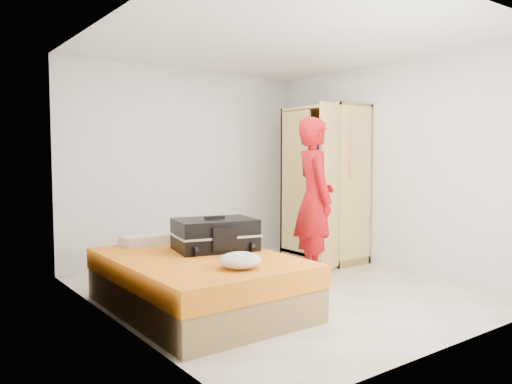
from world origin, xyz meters
TOP-DOWN VIEW (x-y plane):
  - room at (0.00, 0.00)m, footprint 4.00×4.02m
  - bed at (-1.05, -0.08)m, footprint 1.42×2.02m
  - wardrobe at (1.45, 0.84)m, footprint 1.13×1.42m
  - person at (0.60, 0.12)m, footprint 0.68×0.80m
  - suitcase at (-0.76, 0.10)m, footprint 0.89×0.73m
  - round_cushion at (-1.03, -0.73)m, footprint 0.35×0.35m
  - pillow at (-1.17, 0.77)m, footprint 0.57×0.31m

SIDE VIEW (x-z plane):
  - bed at x=-1.05m, z-range 0.00..0.50m
  - pillow at x=-1.17m, z-range 0.50..0.60m
  - round_cushion at x=-1.03m, z-range 0.50..0.63m
  - suitcase at x=-0.76m, z-range 0.48..0.82m
  - person at x=0.60m, z-range 0.00..1.87m
  - wardrobe at x=1.45m, z-range -0.05..2.05m
  - room at x=0.00m, z-range 0.00..2.60m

